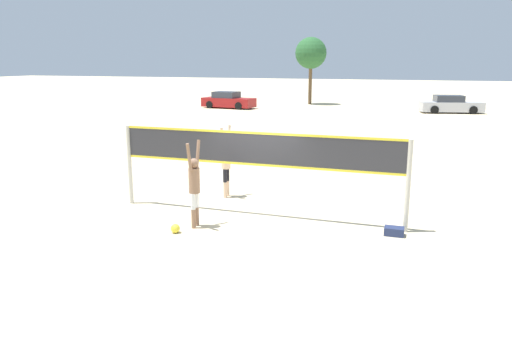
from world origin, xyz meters
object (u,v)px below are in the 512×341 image
(player_spiker, at_px, (194,182))
(parked_car_near, at_px, (451,105))
(gear_bag, at_px, (394,231))
(parked_car_mid, at_px, (228,101))
(tree_left_cluster, at_px, (311,53))
(volleyball, at_px, (175,228))
(player_blocker, at_px, (226,160))
(volleyball_net, at_px, (256,156))

(player_spiker, distance_m, parked_car_near, 32.97)
(gear_bag, relative_size, parked_car_mid, 0.10)
(player_spiker, bearing_deg, gear_bag, -78.49)
(gear_bag, bearing_deg, tree_left_cluster, 106.03)
(volleyball, relative_size, gear_bag, 0.48)
(volleyball, bearing_deg, player_blocker, 91.05)
(player_blocker, bearing_deg, parked_car_mid, -158.10)
(volleyball_net, height_order, tree_left_cluster, tree_left_cluster)
(volleyball, bearing_deg, player_spiker, 65.11)
(volleyball, bearing_deg, volleyball_net, 53.20)
(player_blocker, distance_m, parked_car_near, 30.21)
(volleyball_net, relative_size, tree_left_cluster, 1.26)
(parked_car_mid, relative_size, tree_left_cluster, 0.77)
(volleyball_net, xyz_separation_m, parked_car_mid, (-12.48, 28.85, -1.02))
(volleyball_net, height_order, parked_car_near, volleyball_net)
(parked_car_near, xyz_separation_m, parked_car_mid, (-18.49, -1.96, 0.01))
(player_spiker, xyz_separation_m, parked_car_mid, (-11.30, 30.20, -0.52))
(volleyball, distance_m, tree_left_cluster, 37.77)
(parked_car_mid, bearing_deg, tree_left_cluster, 53.85)
(tree_left_cluster, bearing_deg, player_blocker, -81.49)
(tree_left_cluster, bearing_deg, volleyball_net, -79.48)
(volleyball_net, relative_size, player_blocker, 3.58)
(player_spiker, xyz_separation_m, volleyball, (-0.27, -0.58, -1.06))
(player_blocker, relative_size, parked_car_near, 0.44)
(volleyball_net, distance_m, tree_left_cluster, 35.94)
(parked_car_near, bearing_deg, tree_left_cluster, 147.82)
(volleyball, distance_m, parked_car_near, 33.59)
(player_blocker, xyz_separation_m, volleyball, (0.06, -3.49, -1.06))
(player_blocker, distance_m, parked_car_mid, 29.41)
(parked_car_near, distance_m, parked_car_mid, 18.59)
(volleyball, bearing_deg, tree_left_cluster, 97.81)
(volleyball_net, relative_size, gear_bag, 17.01)
(volleyball, xyz_separation_m, gear_bag, (5.12, 1.57, -0.01))
(volleyball_net, bearing_deg, player_spiker, -130.99)
(volleyball_net, bearing_deg, parked_car_near, 78.96)
(gear_bag, bearing_deg, volleyball, -163.00)
(player_spiker, relative_size, parked_car_near, 0.44)
(parked_car_near, bearing_deg, gear_bag, -107.19)
(parked_car_near, bearing_deg, parked_car_mid, 173.16)
(tree_left_cluster, bearing_deg, parked_car_near, -19.27)
(gear_bag, bearing_deg, volleyball_net, 174.33)
(player_blocker, height_order, volleyball, player_blocker)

